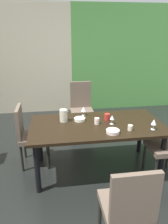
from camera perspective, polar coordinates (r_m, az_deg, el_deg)
The scene contains 16 objects.
ground_plane at distance 3.36m, azimuth -0.84°, elevation -16.02°, with size 6.26×5.75×0.02m, color black.
back_panel_interior at distance 5.66m, azimuth -20.50°, elevation 12.33°, with size 3.28×0.10×2.61m, color beige.
garden_window_panel at distance 5.89m, azimuth 11.68°, elevation 13.46°, with size 2.98×0.10×2.61m, color #509344.
dining_table at distance 3.14m, azimuth 3.33°, elevation -4.48°, with size 1.88×0.97×0.75m.
chair_head_far at distance 4.40m, azimuth -0.69°, elevation 1.66°, with size 0.44×0.45×1.04m.
chair_head_near at distance 2.13m, azimuth 11.55°, elevation -22.87°, with size 0.44×0.44×0.97m.
chair_left_far at distance 3.42m, azimuth -14.21°, elevation -5.27°, with size 0.44×0.44×0.96m.
wine_glass_east at distance 3.04m, azimuth 17.78°, elevation -2.56°, with size 0.07×0.07×0.15m.
wine_glass_south at distance 3.08m, azimuth 7.35°, elevation -1.50°, with size 0.06×0.06×0.13m.
wine_glass_near_shelf at distance 3.37m, azimuth -0.12°, elevation 0.75°, with size 0.08×0.08×0.14m.
serving_bowl_right at distance 2.85m, azimuth 7.53°, elevation -5.06°, with size 0.17×0.17×0.05m, color silver.
serving_bowl_corner at distance 3.20m, azimuth -1.12°, elevation -1.91°, with size 0.16×0.16×0.04m, color silver.
cup_left at distance 3.08m, azimuth 3.37°, elevation -2.39°, with size 0.07×0.07×0.09m, color #F0D9C9.
cup_near_window at distance 3.23m, azimuth 6.03°, elevation -1.27°, with size 0.08×0.08×0.10m, color red.
cup_rear at distance 2.96m, azimuth 11.97°, elevation -4.04°, with size 0.07×0.07×0.07m, color beige.
pitcher_center at distance 3.17m, azimuth -5.37°, elevation -0.89°, with size 0.13×0.11×0.18m.
Camera 1 is at (-0.35, -2.68, 2.00)m, focal length 35.00 mm.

